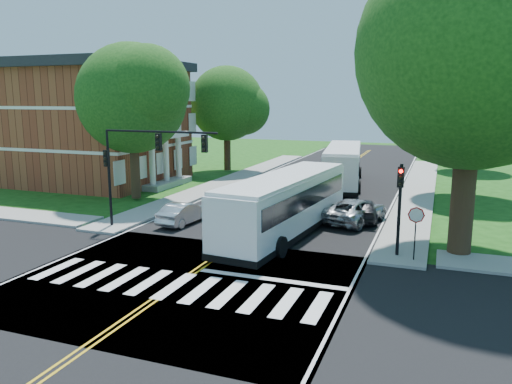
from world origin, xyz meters
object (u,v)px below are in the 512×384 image
at_px(suv, 355,211).
at_px(dark_sedan, 363,210).
at_px(bus_lead, 286,203).
at_px(signal_ne, 400,198).
at_px(hatchback, 184,213).
at_px(signal_nw, 142,156).
at_px(bus_follow, 343,165).

bearing_deg(suv, dark_sedan, -99.61).
xyz_separation_m(bus_lead, suv, (3.21, 4.09, -1.04)).
relative_size(signal_ne, dark_sedan, 0.98).
xyz_separation_m(hatchback, suv, (9.74, 3.91, 0.07)).
bearing_deg(suv, signal_ne, 132.41).
relative_size(signal_nw, dark_sedan, 1.59).
bearing_deg(dark_sedan, bus_follow, -81.54).
xyz_separation_m(signal_nw, hatchback, (1.26, 2.36, -3.70)).
height_order(bus_lead, bus_follow, bus_follow).
relative_size(signal_ne, hatchback, 1.09).
bearing_deg(bus_lead, suv, -122.30).
relative_size(hatchback, dark_sedan, 0.90).
height_order(signal_nw, bus_follow, signal_nw).
bearing_deg(signal_nw, dark_sedan, 31.72).
xyz_separation_m(signal_ne, bus_lead, (-6.26, 2.17, -1.17)).
distance_m(bus_lead, dark_sedan, 6.14).
height_order(signal_nw, bus_lead, signal_nw).
bearing_deg(signal_ne, suv, 115.98).
xyz_separation_m(signal_nw, signal_ne, (14.06, 0.01, -1.41)).
bearing_deg(dark_sedan, signal_ne, 103.09).
distance_m(bus_follow, dark_sedan, 13.18).
xyz_separation_m(signal_ne, bus_follow, (-6.35, 19.63, -1.16)).
distance_m(hatchback, dark_sedan, 11.14).
bearing_deg(suv, signal_nw, 46.10).
xyz_separation_m(signal_ne, hatchback, (-12.79, 2.35, -2.29)).
relative_size(bus_follow, dark_sedan, 2.98).
xyz_separation_m(hatchback, dark_sedan, (10.12, 4.67, -0.02)).
xyz_separation_m(bus_follow, suv, (3.30, -13.37, -1.05)).
distance_m(signal_ne, dark_sedan, 7.86).
bearing_deg(hatchback, bus_lead, -175.99).
bearing_deg(bus_lead, dark_sedan, -120.61).
xyz_separation_m(signal_ne, suv, (-3.05, 6.26, -2.21)).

